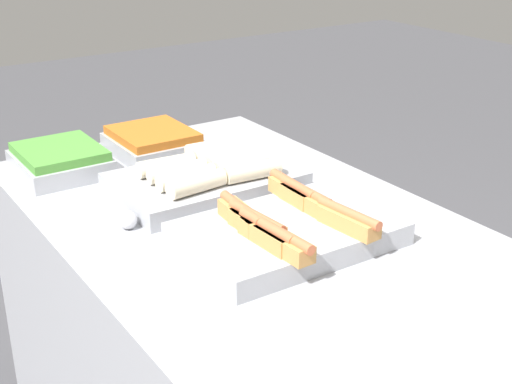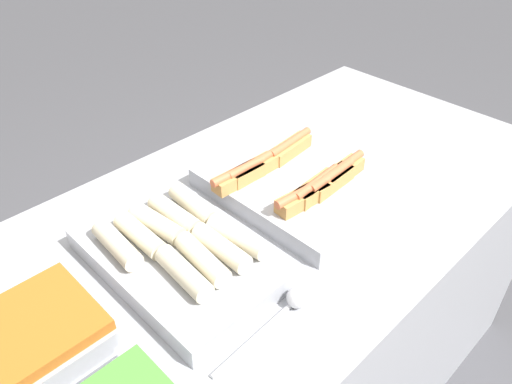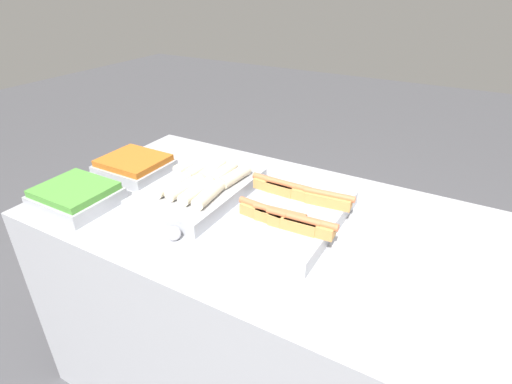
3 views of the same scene
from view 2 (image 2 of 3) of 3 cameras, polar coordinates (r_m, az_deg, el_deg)
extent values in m
cube|color=#A8AAB2|center=(1.61, 2.37, -13.33)|extent=(1.69, 0.87, 0.86)
cube|color=#A8AAB2|center=(1.32, 3.90, 0.39)|extent=(0.31, 0.46, 0.05)
cube|color=tan|center=(1.32, 9.78, 2.18)|extent=(0.15, 0.05, 0.04)
cylinder|color=#D66B42|center=(1.31, 9.87, 2.91)|extent=(0.17, 0.03, 0.02)
cube|color=tan|center=(1.28, -1.97, 1.69)|extent=(0.15, 0.05, 0.04)
cylinder|color=#D66B42|center=(1.27, -1.99, 2.44)|extent=(0.17, 0.03, 0.02)
cube|color=tan|center=(1.22, 5.37, -0.72)|extent=(0.15, 0.06, 0.04)
cylinder|color=#D66B42|center=(1.20, 5.43, 0.04)|extent=(0.17, 0.04, 0.02)
cube|color=tan|center=(1.40, 3.90, 4.99)|extent=(0.15, 0.06, 0.04)
cylinder|color=#D66B42|center=(1.39, 3.94, 5.69)|extent=(0.17, 0.04, 0.02)
cube|color=tan|center=(1.28, 8.59, 1.19)|extent=(0.15, 0.05, 0.04)
cylinder|color=#D66B42|center=(1.27, 8.67, 1.94)|extent=(0.17, 0.03, 0.02)
cube|color=tan|center=(1.31, -0.34, 2.55)|extent=(0.15, 0.04, 0.04)
cylinder|color=#D66B42|center=(1.30, -0.34, 3.29)|extent=(0.17, 0.02, 0.02)
cube|color=tan|center=(1.25, 6.90, 0.41)|extent=(0.15, 0.06, 0.04)
cylinder|color=#D66B42|center=(1.24, 6.97, 1.16)|extent=(0.17, 0.04, 0.02)
cube|color=#A8AAB2|center=(1.13, -8.59, -7.26)|extent=(0.30, 0.46, 0.05)
cylinder|color=beige|center=(1.15, -11.29, -3.52)|extent=(0.06, 0.15, 0.04)
cylinder|color=beige|center=(1.03, -8.27, -9.13)|extent=(0.05, 0.15, 0.04)
cylinder|color=beige|center=(1.12, -15.60, -5.81)|extent=(0.05, 0.15, 0.04)
cylinder|color=beige|center=(1.19, -7.19, -1.41)|extent=(0.06, 0.15, 0.04)
cylinder|color=beige|center=(1.07, -4.01, -6.36)|extent=(0.04, 0.15, 0.04)
cylinder|color=beige|center=(1.17, -9.29, -2.53)|extent=(0.05, 0.15, 0.04)
cylinder|color=beige|center=(1.10, -2.14, -5.11)|extent=(0.06, 0.15, 0.04)
cylinder|color=beige|center=(1.05, -6.15, -7.63)|extent=(0.06, 0.15, 0.04)
cylinder|color=beige|center=(1.13, -13.11, -4.81)|extent=(0.05, 0.15, 0.04)
cube|color=#A8AAB2|center=(1.06, -24.12, -15.28)|extent=(0.26, 0.23, 0.05)
cube|color=#B7601E|center=(1.03, -24.64, -13.98)|extent=(0.24, 0.21, 0.02)
cylinder|color=silver|center=(1.00, -0.01, -16.21)|extent=(0.24, 0.02, 0.01)
sphere|color=silver|center=(1.04, 4.70, -11.96)|extent=(0.04, 0.04, 0.04)
camera|label=1|loc=(1.95, 54.28, 20.53)|focal=50.00mm
camera|label=3|loc=(1.30, 62.66, 14.45)|focal=28.00mm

